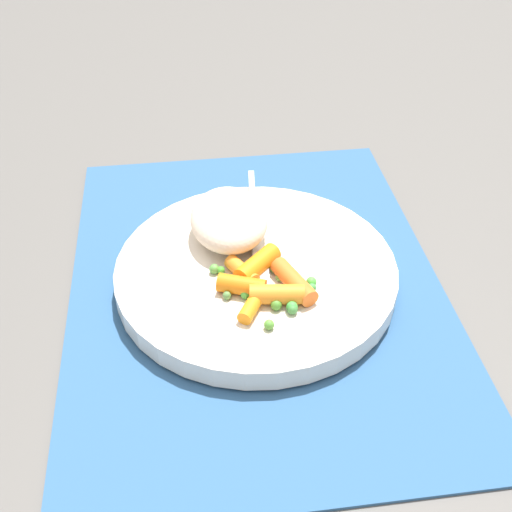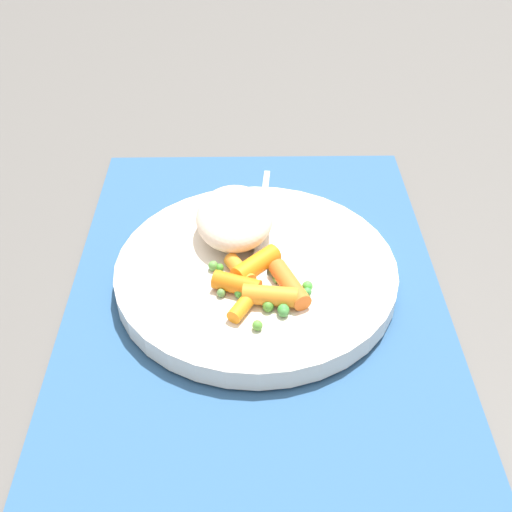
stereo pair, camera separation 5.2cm
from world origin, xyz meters
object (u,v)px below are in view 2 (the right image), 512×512
object	(u,v)px
plate	(256,273)
carrot_portion	(261,282)
rice_mound	(235,218)
fork	(258,243)

from	to	relation	value
plate	carrot_portion	xyz separation A→B (m)	(0.03, 0.00, 0.02)
carrot_portion	rice_mound	bearing A→B (deg)	-163.48
plate	fork	world-z (taller)	fork
fork	plate	bearing A→B (deg)	-5.50
rice_mound	carrot_portion	distance (m)	0.08
plate	rice_mound	distance (m)	0.06
carrot_portion	fork	size ratio (longest dim) A/B	0.44
plate	carrot_portion	size ratio (longest dim) A/B	2.86
plate	fork	xyz separation A→B (m)	(-0.03, 0.00, 0.01)
rice_mound	fork	bearing A→B (deg)	50.58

